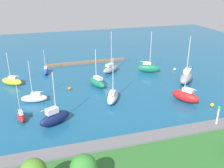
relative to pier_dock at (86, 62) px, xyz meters
The scene contains 20 objects.
water 19.97m from the pier_dock, 95.66° to the left, with size 160.00×160.00×0.00m, color #19567F.
pier_dock is the anchor object (origin of this frame).
breakwater 48.49m from the pier_dock, 92.33° to the left, with size 67.15×2.94×1.47m, color slate.
shoreline_park 55.11m from the pier_dock, 92.05° to the left, with size 49.43×11.14×1.09m, color #2D6B2D.
harbor_beacon 50.86m from the pier_dock, 107.34° to the left, with size 0.56×0.56×3.73m.
park_tree_midwest 58.76m from the pier_dock, 78.42° to the left, with size 3.52×3.52×5.67m.
sailboat_red_far_north 39.34m from the pier_dock, 114.48° to the left, with size 5.50×7.07×12.43m.
sailboat_green_by_breakwater 22.04m from the pier_dock, 138.49° to the left, with size 7.10×4.89×12.54m.
sailboat_white_near_pier 30.77m from the pier_dock, 90.15° to the left, with size 5.23×7.32×10.49m.
sailboat_gray_inner_mooring 12.54m from the pier_dock, 115.32° to the left, with size 6.77×5.79×12.52m.
sailboat_yellow_center_basin 26.73m from the pier_dock, 30.17° to the left, with size 6.21×5.09×9.04m.
sailboat_navy_along_channel 39.87m from the pier_dock, 69.73° to the left, with size 6.83×4.87×10.85m.
sailboat_blue_east_end 15.36m from the pier_dock, 25.73° to the left, with size 2.17×5.17×7.41m.
sailboat_red_outer_mooring 39.35m from the pier_dock, 58.95° to the left, with size 2.00×4.73×7.99m.
sailboat_green_west_end 20.93m from the pier_dock, 86.51° to the left, with size 4.40×7.21×10.07m.
sailboat_white_mid_basin 31.29m from the pier_dock, 55.95° to the left, with size 6.30×3.00×10.11m.
sailboat_gray_lone_north 34.24m from the pier_dock, 132.19° to the left, with size 7.62×7.46×13.07m.
mooring_buoy_yellow 44.99m from the pier_dock, 117.46° to the left, with size 0.86×0.86×0.86m, color yellow.
mooring_buoy_orange 22.93m from the pier_dock, 67.69° to the left, with size 0.83×0.83×0.83m, color orange.
mooring_buoy_white 29.50m from the pier_dock, 148.34° to the left, with size 0.84×0.84×0.84m, color white.
Camera 1 is at (17.70, 62.90, 26.71)m, focal length 41.12 mm.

